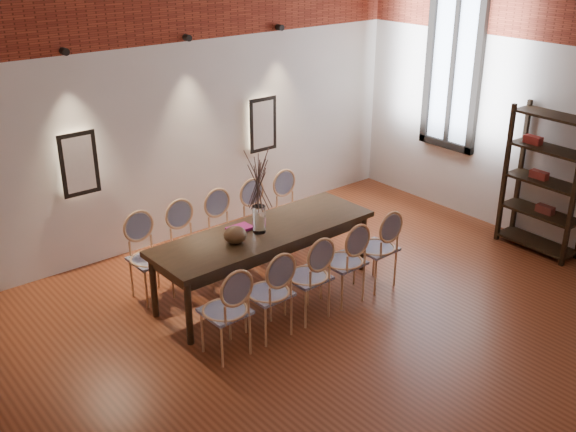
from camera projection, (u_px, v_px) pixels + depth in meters
floor at (373, 357)px, 6.41m from camera, size 7.00×7.00×0.02m
wall_back at (170, 85)px, 8.15m from camera, size 7.00×0.10×4.00m
niche_left at (78, 163)px, 7.60m from camera, size 0.36×0.06×0.66m
niche_right at (262, 124)px, 9.11m from camera, size 0.36×0.06×0.66m
spot_fixture_left at (64, 52)px, 7.08m from camera, size 0.08×0.10×0.08m
spot_fixture_mid at (187, 38)px, 7.95m from camera, size 0.08×0.10×0.08m
spot_fixture_right at (280, 27)px, 8.76m from camera, size 0.08×0.10×0.08m
window_glass at (455, 57)px, 8.99m from camera, size 0.02×0.78×2.38m
window_frame at (454, 58)px, 8.98m from camera, size 0.08×0.90×2.50m
window_mullion at (454, 58)px, 8.98m from camera, size 0.06×0.06×2.40m
dining_table at (265, 261)px, 7.40m from camera, size 2.59×0.88×0.75m
chair_near_a at (225, 311)px, 6.27m from camera, size 0.45×0.45×0.94m
chair_near_b at (268, 293)px, 6.58m from camera, size 0.45×0.45×0.94m
chair_near_c at (307, 276)px, 6.88m from camera, size 0.45×0.45×0.94m
chair_near_d at (343, 262)px, 7.19m from camera, size 0.45×0.45×0.94m
chair_near_e at (376, 248)px, 7.49m from camera, size 0.45×0.45×0.94m
chair_far_a at (150, 259)px, 7.24m from camera, size 0.45×0.45×0.94m
chair_far_b at (191, 246)px, 7.54m from camera, size 0.45×0.45×0.94m
chair_far_c at (228, 233)px, 7.85m from camera, size 0.45×0.45×0.94m
chair_far_d at (262, 222)px, 8.16m from camera, size 0.45×0.45×0.94m
chair_far_e at (294, 211)px, 8.46m from camera, size 0.45×0.45×0.94m
vase at (259, 219)px, 7.15m from camera, size 0.14×0.14×0.30m
dried_branches at (258, 179)px, 6.97m from camera, size 0.50×0.50×0.70m
bowl at (235, 235)px, 6.93m from camera, size 0.24×0.24×0.18m
book at (240, 228)px, 7.26m from camera, size 0.26×0.19×0.03m
shelving_rack at (546, 182)px, 8.20m from camera, size 0.41×1.01×1.80m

